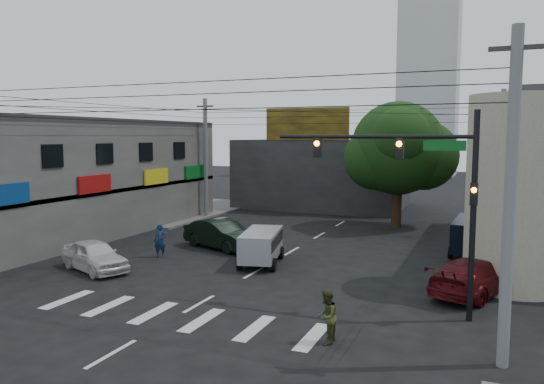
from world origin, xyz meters
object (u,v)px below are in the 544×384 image
Objects in this scene: traffic_gantry at (423,179)px; traffic_officer at (160,241)px; utility_pole_far_right at (501,164)px; utility_pole_far_left at (206,158)px; white_compact at (95,256)px; navy_van at (472,237)px; street_tree at (398,149)px; dark_sedan at (221,234)px; pedestrian_olive at (326,317)px; maroon_sedan at (474,276)px; silver_minivan at (261,248)px; utility_pole_near_right at (510,201)px.

traffic_officer is (-13.68, 4.00, -3.95)m from traffic_gantry.
utility_pole_far_right is at bearing 19.53° from traffic_officer.
white_compact is (3.41, -16.54, -3.88)m from utility_pole_far_left.
utility_pole_far_left is 20.87m from navy_van.
utility_pole_far_right is (2.68, 17.00, -0.23)m from traffic_gantry.
utility_pole_far_left is 14.30m from traffic_officer.
street_tree is at bearing -9.47° from white_compact.
traffic_officer is at bearing 170.17° from dark_sedan.
navy_van is 2.73× the size of traffic_officer.
traffic_officer is at bearing -141.51° from utility_pole_far_right.
utility_pole_far_right is 7.05m from navy_van.
pedestrian_olive is at bearing -53.37° from traffic_officer.
traffic_gantry is at bearing 84.45° from maroon_sedan.
traffic_officer is at bearing 117.94° from navy_van.
utility_pole_far_left is at bearing 90.72° from traffic_officer.
silver_minivan is at bearing -131.38° from utility_pole_far_right.
navy_van is at bearing -52.98° from street_tree.
traffic_gantry reaches higher than maroon_sedan.
white_compact is at bearing 125.81° from navy_van.
navy_van is at bearing 83.00° from traffic_gantry.
utility_pole_far_right reaches higher than silver_minivan.
white_compact is (-11.09, -17.54, -4.75)m from street_tree.
navy_van is (-0.35, 7.79, 0.21)m from maroon_sedan.
maroon_sedan is 15.40m from traffic_officer.
maroon_sedan is at bearing -57.37° from white_compact.
utility_pole_far_left is at bearing 135.69° from utility_pole_near_right.
dark_sedan is at bearing -145.64° from utility_pole_far_right.
utility_pole_far_left is 2.01× the size of white_compact.
traffic_officer is at bearing 3.53° from white_compact.
pedestrian_olive is (-4.00, -7.13, 0.11)m from maroon_sedan.
traffic_gantry is 4.27× the size of pedestrian_olive.
maroon_sedan is (20.04, -13.67, -3.87)m from utility_pole_far_left.
maroon_sedan is at bearing -174.82° from navy_van.
street_tree reaches higher than silver_minivan.
pedestrian_olive is at bearing -103.42° from utility_pole_far_right.
utility_pole_far_right is at bearing -8.75° from street_tree.
street_tree reaches higher than maroon_sedan.
dark_sedan is at bearing 41.37° from silver_minivan.
utility_pole_near_right is 18.37m from traffic_officer.
traffic_gantry is 5.96m from pedestrian_olive.
maroon_sedan is 7.80m from navy_van.
maroon_sedan is at bearing -34.30° from utility_pole_far_left.
traffic_gantry is at bearing 175.61° from navy_van.
traffic_gantry is 1.75× the size of silver_minivan.
navy_van is (16.28, 10.65, 0.22)m from white_compact.
utility_pole_near_right is at bearing -52.58° from traffic_gantry.
white_compact is 7.93m from silver_minivan.
maroon_sedan is at bearing 148.28° from pedestrian_olive.
street_tree is 0.95× the size of utility_pole_far_right.
navy_van reaches higher than dark_sedan.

